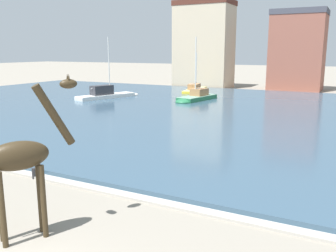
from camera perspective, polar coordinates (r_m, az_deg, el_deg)
The scene contains 9 objects.
harbor_water at distance 34.32m, azimuth 14.14°, elevation 1.59°, with size 88.10×41.62×0.32m, color #334C60.
quay_edge_coping at distance 15.32m, azimuth -5.00°, elevation -11.01°, with size 88.10×0.50×0.12m, color #ADA89E.
giraffe_statue at distance 12.25m, azimuth -21.60°, elevation -4.69°, with size 1.91×2.78×5.24m.
sailboat_green at distance 42.41m, azimuth 4.25°, elevation 4.32°, with size 3.06×6.75×7.49m.
sailboat_white at distance 45.34m, azimuth -9.14°, elevation 4.74°, with size 4.27×8.90×7.58m.
sailboat_yellow at distance 52.38m, azimuth 4.40°, elevation 5.63°, with size 2.88×8.46×5.72m.
mooring_bollard at distance 18.59m, azimuth -20.10°, elevation -6.94°, with size 0.24×0.24×0.50m, color #232326.
townhouse_tall_gabled at distance 61.19m, azimuth 5.62°, elevation 12.49°, with size 9.11×5.68×13.76m.
townhouse_wide_warehouse at distance 59.90m, azimuth 19.55°, elevation 11.03°, with size 7.81×6.45×11.93m.
Camera 1 is at (7.64, -5.35, 5.95)m, focal length 39.08 mm.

